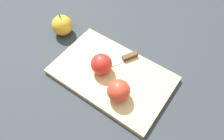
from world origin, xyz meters
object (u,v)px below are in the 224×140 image
object	(u,v)px
apple_half_left	(119,91)
apple_whole	(62,25)
knife	(127,58)
apple_half_right	(101,64)

from	to	relation	value
apple_half_left	apple_whole	size ratio (longest dim) A/B	0.78
apple_half_left	knife	xyz separation A→B (m)	(0.07, -0.13, -0.03)
apple_half_right	knife	size ratio (longest dim) A/B	0.51
apple_half_left	apple_half_right	distance (m)	0.11
apple_half_right	knife	world-z (taller)	apple_half_right
apple_whole	knife	bearing A→B (deg)	-168.47
apple_half_left	apple_half_right	xyz separation A→B (m)	(0.11, -0.03, -0.00)
apple_half_right	apple_whole	xyz separation A→B (m)	(0.24, -0.04, -0.01)
knife	apple_whole	world-z (taller)	apple_whole
apple_half_left	knife	size ratio (longest dim) A/B	0.51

